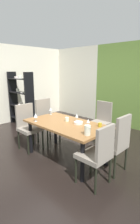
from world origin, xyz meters
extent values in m
cube|color=black|center=(0.00, 0.00, -0.01)|extent=(5.59, 5.24, 0.02)
cube|color=silver|center=(-1.79, 2.57, 1.27)|extent=(2.02, 0.10, 2.53)
cube|color=#946235|center=(0.47, -0.17, 0.73)|extent=(1.65, 0.90, 0.04)
cylinder|color=black|center=(-0.26, 0.18, 0.35)|extent=(0.07, 0.07, 0.71)
cylinder|color=black|center=(1.19, 0.18, 0.35)|extent=(0.07, 0.07, 0.71)
cylinder|color=black|center=(-0.26, -0.51, 0.35)|extent=(0.07, 0.07, 0.71)
cylinder|color=black|center=(1.19, -0.51, 0.35)|extent=(0.07, 0.07, 0.71)
cube|color=gray|center=(1.34, -0.42, 0.47)|extent=(0.44, 0.44, 0.07)
cube|color=gray|center=(1.54, -0.42, 0.73)|extent=(0.05, 0.42, 0.52)
cylinder|color=black|center=(1.15, -0.61, 0.22)|extent=(0.04, 0.04, 0.44)
cylinder|color=black|center=(1.15, -0.23, 0.22)|extent=(0.04, 0.04, 0.44)
cylinder|color=black|center=(1.53, -0.61, 0.22)|extent=(0.04, 0.04, 0.44)
cylinder|color=black|center=(1.53, -0.23, 0.22)|extent=(0.04, 0.04, 0.44)
cube|color=gray|center=(0.45, 0.98, 0.47)|extent=(0.44, 0.44, 0.07)
cube|color=gray|center=(0.45, 1.18, 0.73)|extent=(0.42, 0.05, 0.52)
cylinder|color=black|center=(0.64, 0.79, 0.22)|extent=(0.04, 0.04, 0.44)
cylinder|color=black|center=(0.26, 0.79, 0.22)|extent=(0.04, 0.04, 0.44)
cylinder|color=black|center=(0.64, 1.17, 0.22)|extent=(0.04, 0.04, 0.44)
cylinder|color=black|center=(0.26, 1.17, 0.22)|extent=(0.04, 0.04, 0.44)
cube|color=gray|center=(-0.40, -0.42, 0.47)|extent=(0.44, 0.44, 0.07)
cube|color=gray|center=(-0.60, -0.42, 0.74)|extent=(0.05, 0.42, 0.54)
cylinder|color=black|center=(-0.21, -0.23, 0.22)|extent=(0.04, 0.04, 0.44)
cylinder|color=black|center=(-0.21, -0.61, 0.22)|extent=(0.04, 0.04, 0.44)
cylinder|color=black|center=(-0.59, -0.23, 0.22)|extent=(0.04, 0.04, 0.44)
cylinder|color=black|center=(-0.59, -0.61, 0.22)|extent=(0.04, 0.04, 0.44)
cube|color=gray|center=(-0.40, 0.09, 0.47)|extent=(0.44, 0.44, 0.07)
cube|color=gray|center=(-0.60, 0.09, 0.77)|extent=(0.05, 0.42, 0.59)
cylinder|color=black|center=(-0.21, 0.28, 0.22)|extent=(0.04, 0.04, 0.44)
cylinder|color=black|center=(-0.21, -0.10, 0.22)|extent=(0.04, 0.04, 0.44)
cylinder|color=black|center=(-0.59, 0.28, 0.22)|extent=(0.04, 0.04, 0.44)
cylinder|color=black|center=(-0.59, -0.10, 0.22)|extent=(0.04, 0.04, 0.44)
cube|color=gray|center=(1.34, 0.09, 0.47)|extent=(0.44, 0.44, 0.07)
cube|color=gray|center=(1.54, 0.09, 0.76)|extent=(0.05, 0.42, 0.57)
cylinder|color=black|center=(1.15, -0.10, 0.22)|extent=(0.04, 0.04, 0.44)
cylinder|color=black|center=(1.15, 0.28, 0.22)|extent=(0.04, 0.04, 0.44)
cylinder|color=black|center=(1.53, -0.10, 0.22)|extent=(0.04, 0.04, 0.44)
cylinder|color=black|center=(1.53, 0.28, 0.22)|extent=(0.04, 0.04, 0.44)
cube|color=black|center=(-2.62, 0.39, 0.84)|extent=(0.05, 0.30, 1.69)
cube|color=black|center=(-1.63, 0.39, 0.84)|extent=(0.05, 0.30, 1.69)
cube|color=black|center=(-2.12, 0.39, 0.21)|extent=(1.02, 0.30, 0.02)
cylinder|color=beige|center=(-2.11, 0.39, 0.24)|extent=(0.15, 0.15, 0.04)
cylinder|color=beige|center=(-2.20, 0.39, 0.28)|extent=(0.12, 0.12, 0.11)
cube|color=black|center=(-2.12, 0.39, 0.63)|extent=(1.02, 0.30, 0.02)
cylinder|color=white|center=(-2.15, 0.39, 0.66)|extent=(0.18, 0.18, 0.04)
cylinder|color=silver|center=(-2.16, 0.39, 0.69)|extent=(0.14, 0.14, 0.09)
cube|color=black|center=(-2.12, 0.39, 1.05)|extent=(1.02, 0.30, 0.02)
cylinder|color=silver|center=(-1.99, 0.39, 1.08)|extent=(0.15, 0.15, 0.02)
cylinder|color=beige|center=(-2.29, 0.39, 1.11)|extent=(0.10, 0.10, 0.10)
cube|color=black|center=(-2.12, 0.39, 1.47)|extent=(1.02, 0.30, 0.02)
cylinder|color=white|center=(-2.24, 0.39, 1.52)|extent=(0.20, 0.20, 0.06)
cylinder|color=white|center=(-2.09, 0.39, 1.54)|extent=(0.12, 0.12, 0.10)
cylinder|color=silver|center=(-0.27, 0.06, 0.75)|extent=(0.06, 0.06, 0.00)
cylinder|color=silver|center=(-0.27, 0.06, 0.79)|extent=(0.01, 0.01, 0.08)
cone|color=silver|center=(-0.27, 0.06, 0.87)|extent=(0.07, 0.07, 0.08)
cylinder|color=silver|center=(0.54, 0.06, 0.75)|extent=(0.07, 0.07, 0.00)
cylinder|color=silver|center=(0.54, 0.06, 0.79)|extent=(0.01, 0.01, 0.08)
cone|color=silver|center=(0.54, 0.06, 0.87)|extent=(0.06, 0.06, 0.08)
cylinder|color=silver|center=(-0.05, -0.50, 0.75)|extent=(0.07, 0.07, 0.00)
cylinder|color=silver|center=(-0.05, -0.50, 0.79)|extent=(0.01, 0.01, 0.08)
cone|color=silver|center=(-0.05, -0.50, 0.87)|extent=(0.08, 0.08, 0.09)
cylinder|color=silver|center=(0.90, -0.03, 0.75)|extent=(0.07, 0.07, 0.00)
cylinder|color=silver|center=(0.90, -0.03, 0.78)|extent=(0.01, 0.01, 0.07)
cone|color=silver|center=(0.90, -0.03, 0.85)|extent=(0.06, 0.06, 0.07)
cylinder|color=white|center=(0.67, -0.04, 0.77)|extent=(0.17, 0.17, 0.05)
cylinder|color=#B39820|center=(1.06, 0.12, 0.78)|extent=(0.07, 0.07, 0.07)
cylinder|color=white|center=(0.39, -0.06, 0.79)|extent=(0.07, 0.07, 0.08)
cylinder|color=silver|center=(1.16, -0.37, 0.83)|extent=(0.10, 0.10, 0.16)
cone|color=silver|center=(1.20, -0.37, 0.89)|extent=(0.04, 0.04, 0.03)
camera|label=1|loc=(2.78, -2.42, 1.76)|focal=28.00mm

